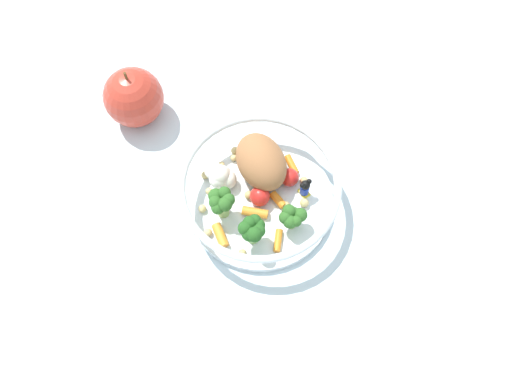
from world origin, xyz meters
TOP-DOWN VIEW (x-y plane):
  - ground_plane at (0.00, 0.00)m, footprint 2.40×2.40m
  - food_container at (0.01, -0.02)m, footprint 0.20×0.20m
  - loose_apple at (0.16, -0.17)m, footprint 0.08×0.08m

SIDE VIEW (x-z plane):
  - ground_plane at x=0.00m, z-range 0.00..0.00m
  - food_container at x=0.01m, z-range 0.00..0.07m
  - loose_apple at x=0.16m, z-range -0.01..0.09m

